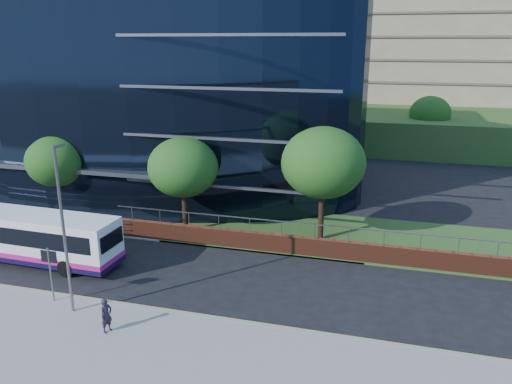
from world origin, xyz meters
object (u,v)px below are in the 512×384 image
(tree_far_b, at_px, (56,161))
(tree_dist_e, at_px, (430,113))
(pedestrian, at_px, (106,315))
(city_bus, at_px, (32,237))
(tree_far_c, at_px, (183,167))
(tree_far_d, at_px, (323,163))
(streetlight_east, at_px, (64,226))
(street_sign, at_px, (50,263))

(tree_far_b, relative_size, tree_dist_e, 0.93)
(pedestrian, bearing_deg, tree_far_b, 61.24)
(pedestrian, bearing_deg, city_bus, 75.06)
(tree_far_c, bearing_deg, city_bus, -135.06)
(tree_far_b, bearing_deg, tree_far_d, 1.51)
(tree_far_d, xyz_separation_m, streetlight_east, (-10.00, -12.17, -0.75))
(streetlight_east, xyz_separation_m, city_bus, (-5.72, 4.47, -2.87))
(tree_dist_e, bearing_deg, city_bus, -122.17)
(tree_far_b, height_order, tree_far_d, tree_far_d)
(city_bus, bearing_deg, streetlight_east, -36.32)
(tree_far_c, bearing_deg, pedestrian, -82.88)
(tree_far_d, height_order, tree_dist_e, tree_far_d)
(street_sign, relative_size, streetlight_east, 0.35)
(streetlight_east, height_order, city_bus, streetlight_east)
(tree_far_b, xyz_separation_m, pedestrian, (11.54, -12.82, -3.27))
(street_sign, height_order, tree_far_b, tree_far_b)
(street_sign, height_order, tree_dist_e, tree_dist_e)
(tree_far_d, distance_m, pedestrian, 15.85)
(street_sign, distance_m, tree_far_d, 16.61)
(tree_far_d, height_order, streetlight_east, streetlight_east)
(streetlight_east, bearing_deg, tree_far_b, 127.63)
(tree_far_b, relative_size, tree_far_c, 0.93)
(tree_far_c, height_order, streetlight_east, streetlight_east)
(tree_dist_e, xyz_separation_m, streetlight_east, (-18.00, -42.17, -0.10))
(street_sign, bearing_deg, tree_far_d, 45.22)
(street_sign, xyz_separation_m, tree_dist_e, (19.50, 41.59, 2.39))
(tree_far_d, bearing_deg, pedestrian, -119.25)
(street_sign, height_order, tree_far_d, tree_far_d)
(tree_far_d, relative_size, pedestrian, 4.74)
(tree_far_b, bearing_deg, city_bus, -65.55)
(tree_dist_e, bearing_deg, street_sign, -115.12)
(city_bus, bearing_deg, tree_far_d, 27.76)
(city_bus, relative_size, pedestrian, 7.00)
(tree_far_b, relative_size, streetlight_east, 0.76)
(street_sign, height_order, pedestrian, street_sign)
(street_sign, xyz_separation_m, streetlight_east, (1.50, -0.59, 2.29))
(street_sign, relative_size, tree_far_c, 0.43)
(street_sign, distance_m, pedestrian, 4.56)
(tree_far_b, xyz_separation_m, tree_dist_e, (27.00, 30.50, 0.33))
(city_bus, bearing_deg, tree_dist_e, 59.47)
(street_sign, xyz_separation_m, pedestrian, (4.04, -1.73, -1.21))
(tree_far_b, distance_m, tree_far_d, 19.03)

